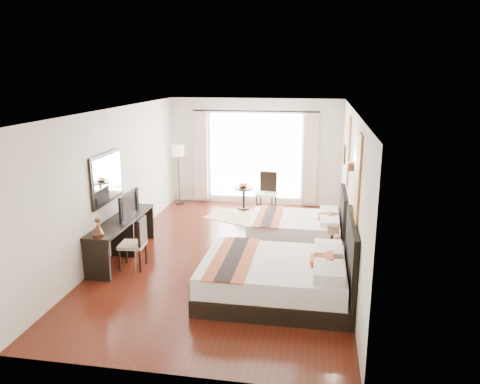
% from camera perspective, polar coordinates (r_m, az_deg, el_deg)
% --- Properties ---
extents(floor, '(4.50, 7.50, 0.01)m').
position_cam_1_polar(floor, '(9.20, -1.42, -7.72)').
color(floor, '#3E1C0B').
rests_on(floor, ground).
extents(ceiling, '(4.50, 7.50, 0.02)m').
position_cam_1_polar(ceiling, '(8.54, -1.53, 9.91)').
color(ceiling, white).
rests_on(ceiling, wall_headboard).
extents(wall_headboard, '(0.01, 7.50, 2.80)m').
position_cam_1_polar(wall_headboard, '(8.63, 13.32, 0.20)').
color(wall_headboard, silver).
rests_on(wall_headboard, floor).
extents(wall_desk, '(0.01, 7.50, 2.80)m').
position_cam_1_polar(wall_desk, '(9.45, -14.96, 1.33)').
color(wall_desk, silver).
rests_on(wall_desk, floor).
extents(wall_window, '(4.50, 0.01, 2.80)m').
position_cam_1_polar(wall_window, '(12.38, 1.87, 4.88)').
color(wall_window, silver).
rests_on(wall_window, floor).
extents(wall_entry, '(4.50, 0.01, 2.80)m').
position_cam_1_polar(wall_entry, '(5.32, -9.34, -8.71)').
color(wall_entry, silver).
rests_on(wall_entry, floor).
extents(window_glass, '(2.40, 0.02, 2.20)m').
position_cam_1_polar(window_glass, '(12.39, 1.86, 4.41)').
color(window_glass, white).
rests_on(window_glass, wall_window).
extents(sheer_curtain, '(2.30, 0.02, 2.10)m').
position_cam_1_polar(sheer_curtain, '(12.33, 1.82, 4.37)').
color(sheer_curtain, white).
rests_on(sheer_curtain, wall_window).
extents(drape_left, '(0.35, 0.14, 2.35)m').
position_cam_1_polar(drape_left, '(12.57, -4.79, 4.43)').
color(drape_left, '#C2B096').
rests_on(drape_left, floor).
extents(drape_right, '(0.35, 0.14, 2.35)m').
position_cam_1_polar(drape_right, '(12.18, 8.58, 3.99)').
color(drape_right, '#C2B096').
rests_on(drape_right, floor).
extents(art_panel_near, '(0.03, 0.50, 1.35)m').
position_cam_1_polar(art_panel_near, '(6.97, 14.19, 1.41)').
color(art_panel_near, maroon).
rests_on(art_panel_near, wall_headboard).
extents(art_panel_far, '(0.03, 0.50, 1.35)m').
position_cam_1_polar(art_panel_far, '(9.52, 13.07, 4.92)').
color(art_panel_far, maroon).
rests_on(art_panel_far, wall_headboard).
extents(wall_sconce, '(0.10, 0.14, 0.14)m').
position_cam_1_polar(wall_sconce, '(8.11, 13.31, 3.06)').
color(wall_sconce, '#4B2A1A').
rests_on(wall_sconce, wall_headboard).
extents(mirror_frame, '(0.04, 1.25, 0.95)m').
position_cam_1_polar(mirror_frame, '(9.04, -15.95, 1.65)').
color(mirror_frame, black).
rests_on(mirror_frame, wall_desk).
extents(mirror_glass, '(0.01, 1.12, 0.82)m').
position_cam_1_polar(mirror_glass, '(9.03, -15.81, 1.65)').
color(mirror_glass, white).
rests_on(mirror_glass, mirror_frame).
extents(bed_near, '(2.35, 1.83, 1.33)m').
position_cam_1_polar(bed_near, '(7.49, 4.90, -10.30)').
color(bed_near, black).
rests_on(bed_near, floor).
extents(bed_far, '(1.98, 1.54, 1.11)m').
position_cam_1_polar(bed_far, '(9.91, 7.22, -4.35)').
color(bed_far, black).
rests_on(bed_far, floor).
extents(nightstand, '(0.41, 0.50, 0.48)m').
position_cam_1_polar(nightstand, '(8.58, 11.41, -7.92)').
color(nightstand, black).
rests_on(nightstand, floor).
extents(table_lamp, '(0.21, 0.21, 0.34)m').
position_cam_1_polar(table_lamp, '(8.49, 11.30, -4.63)').
color(table_lamp, black).
rests_on(table_lamp, nightstand).
extents(vase, '(0.17, 0.17, 0.15)m').
position_cam_1_polar(vase, '(8.36, 11.61, -6.12)').
color(vase, black).
rests_on(vase, nightstand).
extents(console_desk, '(0.50, 2.20, 0.76)m').
position_cam_1_polar(console_desk, '(9.27, -14.16, -5.47)').
color(console_desk, black).
rests_on(console_desk, floor).
extents(television, '(0.11, 0.87, 0.50)m').
position_cam_1_polar(television, '(9.22, -13.87, -1.47)').
color(television, black).
rests_on(television, console_desk).
extents(bronze_figurine, '(0.25, 0.25, 0.29)m').
position_cam_1_polar(bronze_figurine, '(8.31, -16.94, -4.22)').
color(bronze_figurine, '#4B2A1A').
rests_on(bronze_figurine, console_desk).
extents(desk_chair, '(0.47, 0.47, 0.95)m').
position_cam_1_polar(desk_chair, '(8.75, -12.80, -7.23)').
color(desk_chair, '#C3AD96').
rests_on(desk_chair, floor).
extents(floor_lamp, '(0.32, 0.32, 1.59)m').
position_cam_1_polar(floor_lamp, '(12.45, -7.56, 4.55)').
color(floor_lamp, black).
rests_on(floor_lamp, floor).
extents(side_table, '(0.49, 0.49, 0.56)m').
position_cam_1_polar(side_table, '(12.10, 0.47, -0.76)').
color(side_table, black).
rests_on(side_table, floor).
extents(fruit_bowl, '(0.26, 0.26, 0.06)m').
position_cam_1_polar(fruit_bowl, '(12.06, 0.39, 0.71)').
color(fruit_bowl, '#4B301A').
rests_on(fruit_bowl, side_table).
extents(window_chair, '(0.53, 0.53, 1.01)m').
position_cam_1_polar(window_chair, '(11.87, 3.24, -0.97)').
color(window_chair, '#C3AD96').
rests_on(window_chair, floor).
extents(jute_rug, '(1.50, 1.29, 0.01)m').
position_cam_1_polar(jute_rug, '(11.46, -0.76, -3.10)').
color(jute_rug, tan).
rests_on(jute_rug, floor).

